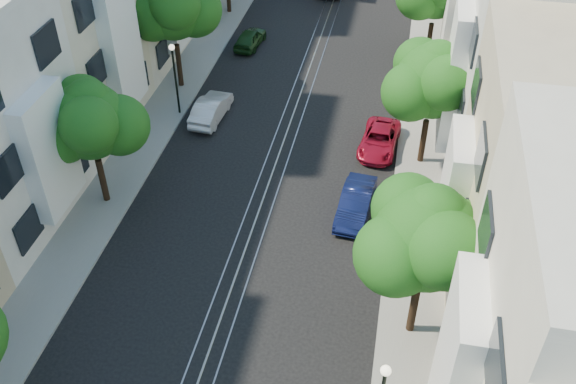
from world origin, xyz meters
The scene contains 17 objects.
ground centered at (0.00, 28.00, 0.00)m, with size 200.00×200.00×0.00m, color black.
sidewalk_east centered at (7.25, 28.00, 0.06)m, with size 2.50×80.00×0.12m, color gray.
sidewalk_west centered at (-7.25, 28.00, 0.06)m, with size 2.50×80.00×0.12m, color gray.
rail_left centered at (-0.55, 28.00, 0.01)m, with size 0.06×80.00×0.02m, color gray.
rail_slot centered at (0.00, 28.00, 0.01)m, with size 0.06×80.00×0.02m, color gray.
rail_right centered at (0.55, 28.00, 0.01)m, with size 0.06×80.00×0.02m, color gray.
lane_line centered at (0.00, 28.00, 0.00)m, with size 0.08×80.00×0.01m, color tan.
townhouses_east centered at (11.87, 27.91, 5.18)m, with size 7.75×72.00×12.00m.
tree_e_b centered at (7.26, 8.98, 4.73)m, with size 4.93×4.08×6.68m.
tree_e_c centered at (7.26, 19.98, 4.60)m, with size 4.84×3.99×6.52m.
tree_w_b centered at (-7.14, 13.98, 4.40)m, with size 4.72×3.87×6.27m.
tree_w_c centered at (-7.14, 24.98, 5.07)m, with size 5.13×4.28×7.09m.
lamp_west centered at (-6.30, 22.00, 2.85)m, with size 0.32×0.32×4.16m.
parked_car_e_mid centered at (4.40, 15.35, 0.64)m, with size 1.35×3.86×1.27m, color #0B1138.
parked_car_e_far centered at (5.02, 20.77, 0.55)m, with size 1.83×3.97×1.10m, color maroon.
parked_car_w_mid centered at (-4.40, 21.92, 0.63)m, with size 1.34×3.84×1.26m, color silver.
parked_car_w_far centered at (-4.40, 31.04, 0.59)m, with size 1.38×3.43×1.17m, color #163716.
Camera 1 is at (5.68, -7.19, 19.44)m, focal length 40.00 mm.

